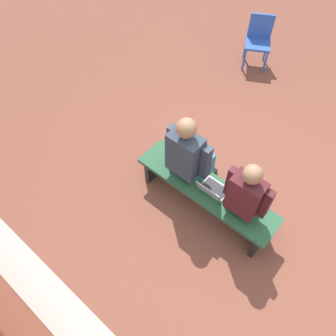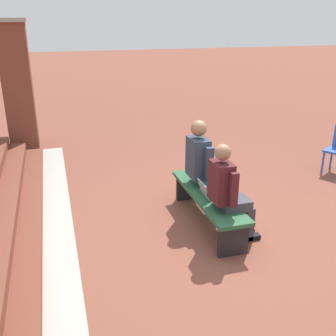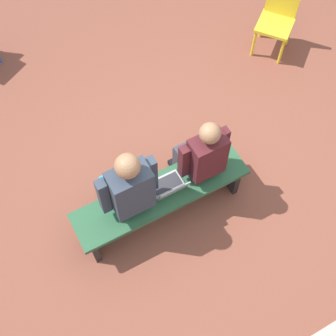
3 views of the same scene
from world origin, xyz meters
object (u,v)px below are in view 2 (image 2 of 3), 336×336
object	(u,v)px
person_student	(228,190)
person_adult	(205,165)
bench	(208,200)
laptop	(210,193)

from	to	relation	value
person_student	person_adult	xyz separation A→B (m)	(0.78, -0.01, 0.04)
person_student	person_adult	bearing A→B (deg)	-0.40
person_student	bench	bearing A→B (deg)	7.73
bench	person_adult	xyz separation A→B (m)	(0.31, -0.07, 0.38)
bench	person_student	distance (m)	0.58
laptop	person_adult	bearing A→B (deg)	-11.46
bench	person_adult	world-z (taller)	person_adult
bench	laptop	xyz separation A→B (m)	(-0.09, 0.01, 0.15)
laptop	person_student	bearing A→B (deg)	-168.81
person_student	laptop	distance (m)	0.44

